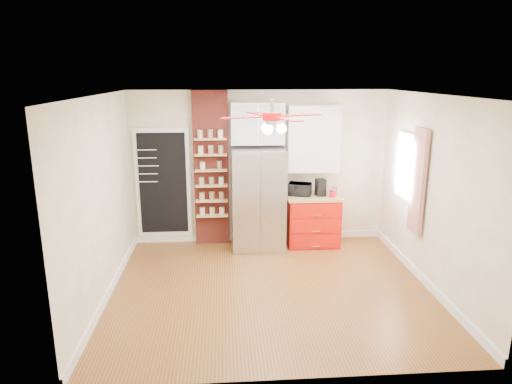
{
  "coord_description": "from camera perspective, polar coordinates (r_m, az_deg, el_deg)",
  "views": [
    {
      "loc": [
        -0.64,
        -5.91,
        2.97
      ],
      "look_at": [
        -0.14,
        0.9,
        1.19
      ],
      "focal_mm": 32.0,
      "sensor_mm": 36.0,
      "label": 1
    }
  ],
  "objects": [
    {
      "name": "curtain",
      "position": [
        7.03,
        19.59,
        1.28
      ],
      "size": [
        0.06,
        0.4,
        1.55
      ],
      "primitive_type": "cube",
      "color": "red",
      "rests_on": "wall_right"
    },
    {
      "name": "canister_left",
      "position": [
        7.95,
        9.55,
        -0.18
      ],
      "size": [
        0.12,
        0.12,
        0.13
      ],
      "primitive_type": "cylinder",
      "rotation": [
        0.0,
        0.0,
        0.14
      ],
      "color": "#AF092B",
      "rests_on": "red_cabinet"
    },
    {
      "name": "canister_right",
      "position": [
        8.08,
        9.76,
        0.12
      ],
      "size": [
        0.12,
        0.12,
        0.15
      ],
      "primitive_type": "cylinder",
      "rotation": [
        0.0,
        0.0,
        0.39
      ],
      "color": "#A21F09",
      "rests_on": "red_cabinet"
    },
    {
      "name": "wall_back",
      "position": [
        8.09,
        0.43,
        3.08
      ],
      "size": [
        4.5,
        0.02,
        2.7
      ],
      "primitive_type": "cube",
      "color": "#F9F3C8",
      "rests_on": "floor"
    },
    {
      "name": "brick_pillar",
      "position": [
        7.99,
        -5.61,
        2.86
      ],
      "size": [
        0.6,
        0.16,
        2.7
      ],
      "primitive_type": "cube",
      "color": "maroon",
      "rests_on": "floor"
    },
    {
      "name": "red_cabinet",
      "position": [
        8.14,
        7.08,
        -3.5
      ],
      "size": [
        0.94,
        0.64,
        0.9
      ],
      "color": "red",
      "rests_on": "floor"
    },
    {
      "name": "upper_glass_cabinet",
      "position": [
        7.8,
        0.18,
        8.59
      ],
      "size": [
        0.9,
        0.35,
        0.7
      ],
      "primitive_type": "cube",
      "color": "white",
      "rests_on": "wall_back"
    },
    {
      "name": "coffee_maker",
      "position": [
        8.0,
        8.07,
        0.58
      ],
      "size": [
        0.18,
        0.2,
        0.3
      ],
      "primitive_type": "cube",
      "rotation": [
        0.0,
        0.0,
        0.13
      ],
      "color": "black",
      "rests_on": "red_cabinet"
    },
    {
      "name": "pantry_jar_beans",
      "position": [
        7.86,
        -4.6,
        3.34
      ],
      "size": [
        0.09,
        0.09,
        0.13
      ],
      "primitive_type": "cylinder",
      "rotation": [
        0.0,
        0.0,
        0.02
      ],
      "color": "olive",
      "rests_on": "brick_pillar"
    },
    {
      "name": "floor",
      "position": [
        6.64,
        1.83,
        -11.94
      ],
      "size": [
        4.5,
        4.5,
        0.0
      ],
      "primitive_type": "plane",
      "color": "brown",
      "rests_on": "ground"
    },
    {
      "name": "ceiling_fan",
      "position": [
        5.97,
        2.02,
        9.37
      ],
      "size": [
        1.4,
        1.4,
        0.44
      ],
      "color": "silver",
      "rests_on": "ceiling"
    },
    {
      "name": "wall_right",
      "position": [
        6.77,
        21.23,
        -0.22
      ],
      "size": [
        0.02,
        4.0,
        2.7
      ],
      "primitive_type": "cube",
      "color": "#F9F3C8",
      "rests_on": "floor"
    },
    {
      "name": "window",
      "position": [
        7.52,
        18.36,
        3.0
      ],
      "size": [
        0.04,
        0.75,
        1.05
      ],
      "primitive_type": "cube",
      "color": "white",
      "rests_on": "wall_right"
    },
    {
      "name": "upper_shelf_unit",
      "position": [
        7.99,
        7.17,
        6.63
      ],
      "size": [
        0.9,
        0.3,
        1.15
      ],
      "primitive_type": "cube",
      "color": "white",
      "rests_on": "wall_back"
    },
    {
      "name": "toaster_oven",
      "position": [
        7.99,
        5.51,
        0.35
      ],
      "size": [
        0.45,
        0.38,
        0.22
      ],
      "primitive_type": "imported",
      "rotation": [
        0.0,
        0.0,
        -0.33
      ],
      "color": "black",
      "rests_on": "red_cabinet"
    },
    {
      "name": "wall_front",
      "position": [
        4.28,
        4.79,
        -7.67
      ],
      "size": [
        4.5,
        0.02,
        2.7
      ],
      "primitive_type": "cube",
      "color": "#F9F3C8",
      "rests_on": "floor"
    },
    {
      "name": "pantry_jar_oats",
      "position": [
        7.84,
        -6.7,
        3.24
      ],
      "size": [
        0.11,
        0.11,
        0.13
      ],
      "primitive_type": "cylinder",
      "rotation": [
        0.0,
        0.0,
        0.37
      ],
      "color": "beige",
      "rests_on": "brick_pillar"
    },
    {
      "name": "ceiling",
      "position": [
        5.95,
        2.04,
        12.02
      ],
      "size": [
        4.5,
        4.5,
        0.0
      ],
      "primitive_type": "plane",
      "color": "white",
      "rests_on": "wall_back"
    },
    {
      "name": "chalkboard",
      "position": [
        8.16,
        -11.54,
        1.07
      ],
      "size": [
        0.95,
        0.05,
        1.95
      ],
      "color": "white",
      "rests_on": "wall_back"
    },
    {
      "name": "wall_left",
      "position": [
        6.33,
        -18.77,
        -0.99
      ],
      "size": [
        0.02,
        4.0,
        2.7
      ],
      "primitive_type": "cube",
      "color": "#F9F3C8",
      "rests_on": "floor"
    },
    {
      "name": "fridge",
      "position": [
        7.84,
        0.28,
        -0.87
      ],
      "size": [
        0.9,
        0.7,
        1.75
      ],
      "primitive_type": "cube",
      "color": "#B3B3B8",
      "rests_on": "floor"
    }
  ]
}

